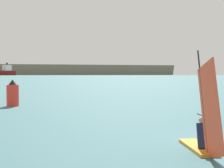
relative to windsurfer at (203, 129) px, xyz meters
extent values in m
cube|color=orange|center=(0.10, 0.53, -0.84)|extent=(1.19, 2.65, 0.12)
cylinder|color=black|center=(0.01, 0.07, 1.09)|extent=(0.27, 1.19, 3.77)
cube|color=#E54C2D|center=(-0.10, -0.58, 0.82)|extent=(0.47, 2.35, 3.63)
cylinder|color=black|center=(-0.02, -0.10, 0.47)|extent=(0.30, 1.46, 0.04)
cylinder|color=#191E38|center=(0.03, 0.19, -0.31)|extent=(0.41, 0.56, 1.00)
sphere|color=tan|center=(0.03, 0.19, 0.29)|extent=(0.22, 0.22, 0.22)
cube|color=silver|center=(-73.73, 785.71, 18.07)|extent=(23.34, 23.92, 14.86)
cylinder|color=black|center=(-73.73, 785.71, 28.50)|extent=(4.00, 4.00, 6.00)
cube|color=#756B56|center=(-36.32, 1062.14, 15.64)|extent=(1190.41, 320.28, 33.08)
cylinder|color=red|center=(-8.08, 18.81, 0.07)|extent=(1.09, 1.09, 1.95)
cone|color=black|center=(-8.08, 18.81, 1.30)|extent=(0.76, 0.76, 0.50)
camera|label=1|loc=(-6.11, -9.78, 2.04)|focal=47.37mm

